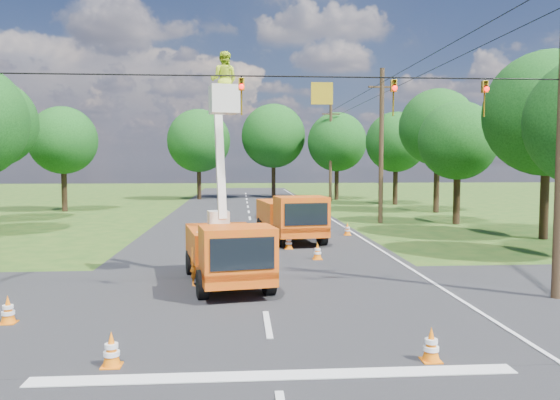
{
  "coord_description": "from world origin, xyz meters",
  "views": [
    {
      "loc": [
        -0.64,
        -12.97,
        3.98
      ],
      "look_at": [
        0.79,
        6.67,
        2.6
      ],
      "focal_mm": 35.0,
      "sensor_mm": 36.0,
      "label": 1
    }
  ],
  "objects": [
    {
      "name": "traffic_cone_1",
      "position": [
        3.11,
        -2.66,
        0.36
      ],
      "size": [
        0.38,
        0.38,
        0.71
      ],
      "color": "orange",
      "rests_on": "ground"
    },
    {
      "name": "tree_right_d",
      "position": [
        14.8,
        29.0,
        6.68
      ],
      "size": [
        6.0,
        6.0,
        9.7
      ],
      "color": "#382616",
      "rests_on": "ground"
    },
    {
      "name": "tree_right_e",
      "position": [
        13.8,
        37.0,
        5.81
      ],
      "size": [
        5.6,
        5.6,
        8.63
      ],
      "color": "#382616",
      "rests_on": "ground"
    },
    {
      "name": "tree_right_b",
      "position": [
        15.0,
        14.0,
        6.43
      ],
      "size": [
        6.4,
        6.4,
        9.65
      ],
      "color": "#382616",
      "rests_on": "ground"
    },
    {
      "name": "road_cross",
      "position": [
        0.0,
        2.0,
        0.0
      ],
      "size": [
        56.0,
        10.0,
        0.07
      ],
      "primitive_type": "cube",
      "color": "black",
      "rests_on": "ground"
    },
    {
      "name": "pole_right_far",
      "position": [
        8.5,
        42.0,
        5.11
      ],
      "size": [
        1.8,
        0.3,
        10.0
      ],
      "color": "#4C3823",
      "rests_on": "ground"
    },
    {
      "name": "traffic_cone_2",
      "position": [
        2.46,
        8.77,
        0.36
      ],
      "size": [
        0.38,
        0.38,
        0.71
      ],
      "color": "orange",
      "rests_on": "ground"
    },
    {
      "name": "tree_left_f",
      "position": [
        -14.8,
        32.0,
        5.69
      ],
      "size": [
        5.4,
        5.4,
        8.4
      ],
      "color": "#382616",
      "rests_on": "ground"
    },
    {
      "name": "ground",
      "position": [
        0.0,
        20.0,
        0.0
      ],
      "size": [
        140.0,
        140.0,
        0.0
      ],
      "primitive_type": "plane",
      "color": "#224C16",
      "rests_on": "ground"
    },
    {
      "name": "road_main",
      "position": [
        0.0,
        20.0,
        0.0
      ],
      "size": [
        12.0,
        100.0,
        0.06
      ],
      "primitive_type": "cube",
      "color": "black",
      "rests_on": "ground"
    },
    {
      "name": "distant_car",
      "position": [
        1.72,
        26.51,
        0.67
      ],
      "size": [
        2.52,
        4.19,
        1.33
      ],
      "primitive_type": "imported",
      "rotation": [
        0.0,
        0.0,
        -0.26
      ],
      "color": "black",
      "rests_on": "ground"
    },
    {
      "name": "tree_far_b",
      "position": [
        3.0,
        47.0,
        6.81
      ],
      "size": [
        7.0,
        7.0,
        10.32
      ],
      "color": "#382616",
      "rests_on": "ground"
    },
    {
      "name": "traffic_cone_3",
      "position": [
        1.53,
        11.5,
        0.36
      ],
      "size": [
        0.38,
        0.38,
        0.71
      ],
      "color": "orange",
      "rests_on": "ground"
    },
    {
      "name": "tree_far_a",
      "position": [
        -5.0,
        45.0,
        6.19
      ],
      "size": [
        6.6,
        6.6,
        9.5
      ],
      "color": "#382616",
      "rests_on": "ground"
    },
    {
      "name": "tree_right_c",
      "position": [
        13.2,
        21.0,
        5.31
      ],
      "size": [
        5.0,
        5.0,
        7.83
      ],
      "color": "#382616",
      "rests_on": "ground"
    },
    {
      "name": "traffic_cone_0",
      "position": [
        -3.14,
        -2.48,
        0.36
      ],
      "size": [
        0.38,
        0.38,
        0.71
      ],
      "color": "orange",
      "rests_on": "ground"
    },
    {
      "name": "ground_worker",
      "position": [
        -2.02,
        4.41,
        0.8
      ],
      "size": [
        0.7,
        0.66,
        1.61
      ],
      "primitive_type": "imported",
      "rotation": [
        0.0,
        0.0,
        0.65
      ],
      "color": "#E35113",
      "rests_on": "ground"
    },
    {
      "name": "traffic_cone_4",
      "position": [
        -6.33,
        0.58,
        0.36
      ],
      "size": [
        0.38,
        0.38,
        0.71
      ],
      "color": "orange",
      "rests_on": "ground"
    },
    {
      "name": "signal_span",
      "position": [
        2.23,
        1.99,
        5.88
      ],
      "size": [
        18.0,
        0.29,
        1.07
      ],
      "color": "black",
      "rests_on": "ground"
    },
    {
      "name": "bucket_truck",
      "position": [
        -1.08,
        4.5,
        1.65
      ],
      "size": [
        3.07,
        5.94,
        7.53
      ],
      "rotation": [
        0.0,
        0.0,
        0.18
      ],
      "color": "#EA4710",
      "rests_on": "ground"
    },
    {
      "name": "tree_far_c",
      "position": [
        9.5,
        44.0,
        6.06
      ],
      "size": [
        6.2,
        6.2,
        9.18
      ],
      "color": "#382616",
      "rests_on": "ground"
    },
    {
      "name": "second_truck",
      "position": [
        1.89,
        14.12,
        1.23
      ],
      "size": [
        3.24,
        6.59,
        2.37
      ],
      "rotation": [
        0.0,
        0.0,
        0.14
      ],
      "color": "#EA4710",
      "rests_on": "ground"
    },
    {
      "name": "pole_right_mid",
      "position": [
        8.5,
        22.0,
        5.11
      ],
      "size": [
        1.8,
        0.3,
        10.0
      ],
      "color": "#4C3823",
      "rests_on": "ground"
    },
    {
      "name": "edge_line",
      "position": [
        5.6,
        20.0,
        0.0
      ],
      "size": [
        0.12,
        90.0,
        0.02
      ],
      "primitive_type": "cube",
      "color": "silver",
      "rests_on": "ground"
    },
    {
      "name": "traffic_cone_7",
      "position": [
        5.11,
        15.91,
        0.36
      ],
      "size": [
        0.38,
        0.38,
        0.71
      ],
      "color": "orange",
      "rests_on": "ground"
    },
    {
      "name": "stop_bar",
      "position": [
        0.0,
        -3.2,
        0.0
      ],
      "size": [
        9.0,
        0.45,
        0.02
      ],
      "primitive_type": "cube",
      "color": "silver",
      "rests_on": "ground"
    }
  ]
}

